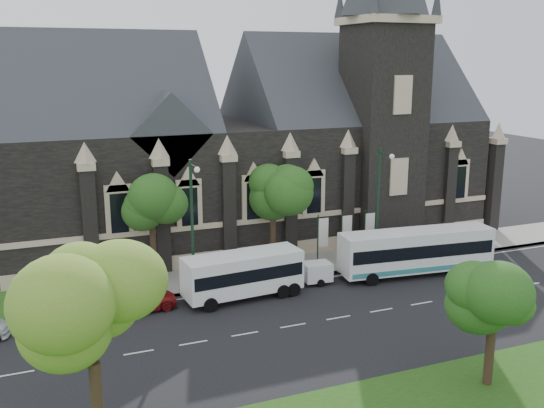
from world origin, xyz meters
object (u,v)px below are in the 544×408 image
tree_walk_left (154,201)px  street_lamp_near (379,201)px  street_lamp_mid (193,219)px  tour_coach (417,251)px  banner_flag_center (345,233)px  shuttle_bus (243,273)px  tree_park_near (96,308)px  car_far_red (139,300)px  tree_park_east (495,291)px  banner_flag_right (368,230)px  box_trailer (317,272)px  banner_flag_left (321,235)px  tree_walk_right (275,189)px  sedan (57,315)px

tree_walk_left → street_lamp_near: (15.80, -3.61, -0.62)m
street_lamp_mid → tour_coach: 16.30m
banner_flag_center → shuttle_bus: (-9.54, -3.80, -0.66)m
tree_park_near → shuttle_bus: tree_park_near is taller
tree_park_near → car_far_red: tree_park_near is taller
tree_park_east → car_far_red: 20.81m
banner_flag_center → street_lamp_near: bearing=-48.1°
banner_flag_right → car_far_red: banner_flag_right is taller
tree_park_near → box_trailer: 22.42m
banner_flag_left → banner_flag_center: 2.00m
tree_park_near → banner_flag_center: 27.10m
tree_walk_right → car_far_red: size_ratio=1.70×
tree_walk_right → car_far_red: tree_walk_right is taller
tree_park_east → car_far_red: size_ratio=1.37×
banner_flag_right → street_lamp_mid: bearing=-172.4°
sedan → tree_walk_left: bearing=-48.4°
tree_park_near → box_trailer: size_ratio=3.04×
street_lamp_near → sedan: bearing=-175.1°
tree_park_east → street_lamp_mid: street_lamp_mid is taller
street_lamp_near → tour_coach: (1.78, -2.39, -3.31)m
street_lamp_near → street_lamp_mid: (-14.00, 0.00, 0.00)m
box_trailer → tree_park_near: bearing=-134.8°
banner_flag_left → shuttle_bus: size_ratio=0.50×
street_lamp_near → banner_flag_left: (-3.71, 1.91, -2.73)m
tree_walk_left → banner_flag_left: 12.66m
street_lamp_mid → car_far_red: street_lamp_mid is taller
street_lamp_near → banner_flag_right: 3.34m
tree_park_near → box_trailer: tree_park_near is taller
banner_flag_center → banner_flag_right: size_ratio=1.00×
sedan → tree_walk_right: bearing=-67.8°
tour_coach → box_trailer: (-7.42, 1.07, -0.96)m
tour_coach → tree_park_east: bearing=-105.8°
banner_flag_right → tour_coach: bearing=-70.9°
box_trailer → banner_flag_left: bearing=62.3°
banner_flag_center → tree_park_east: bearing=-96.6°
sedan → street_lamp_near: bearing=-82.1°
tree_park_east → banner_flag_center: 18.58m
tree_park_near → shuttle_bus: (10.51, 13.97, -4.69)m
tree_park_east → box_trailer: 15.67m
tree_walk_left → car_far_red: 7.53m
tour_coach → street_lamp_mid: bearing=177.3°
street_lamp_mid → sedan: size_ratio=2.22×
tree_walk_right → banner_flag_right: (7.08, -1.71, -3.43)m
tree_walk_right → banner_flag_center: tree_walk_right is taller
tree_walk_right → street_lamp_near: street_lamp_near is taller
tree_park_east → banner_flag_right: tree_park_east is taller
tree_walk_left → box_trailer: 12.30m
tree_park_near → street_lamp_near: size_ratio=0.95×
tree_park_east → tree_walk_right: bearing=98.4°
tree_walk_left → street_lamp_near: street_lamp_near is taller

